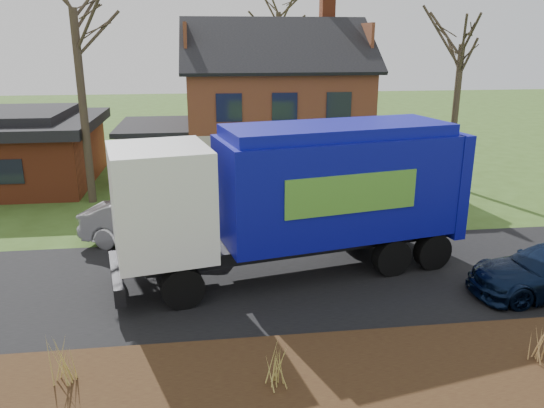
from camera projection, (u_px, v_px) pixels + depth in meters
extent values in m
plane|color=#35501A|center=(269.00, 282.00, 16.02)|extent=(120.00, 120.00, 0.00)
cube|color=black|center=(269.00, 281.00, 16.02)|extent=(80.00, 7.00, 0.02)
cube|color=black|center=(300.00, 386.00, 10.96)|extent=(80.00, 3.50, 0.30)
cube|color=beige|center=(274.00, 147.00, 29.13)|extent=(9.00, 7.50, 2.70)
cube|color=#522517|center=(274.00, 96.00, 28.31)|extent=(9.00, 7.50, 2.80)
cube|color=brown|center=(327.00, 11.00, 28.34)|extent=(0.70, 0.90, 1.60)
cube|color=beige|center=(159.00, 153.00, 27.91)|extent=(3.50, 5.50, 2.60)
cube|color=black|center=(157.00, 126.00, 27.49)|extent=(3.90, 5.90, 0.24)
cylinder|color=black|center=(183.00, 288.00, 14.31)|extent=(1.24, 0.63, 1.18)
cylinder|color=black|center=(169.00, 255.00, 16.46)|extent=(1.24, 0.63, 1.18)
cylinder|color=black|center=(392.00, 257.00, 16.33)|extent=(1.24, 0.63, 1.18)
cylinder|color=black|center=(356.00, 232.00, 18.48)|extent=(1.24, 0.63, 1.18)
cylinder|color=black|center=(432.00, 251.00, 16.78)|extent=(1.24, 0.63, 1.18)
cylinder|color=black|center=(392.00, 227.00, 18.94)|extent=(1.24, 0.63, 1.18)
cube|color=black|center=(302.00, 242.00, 16.51)|extent=(9.83, 3.31, 0.40)
cube|color=white|center=(161.00, 201.00, 14.67)|extent=(3.13, 3.31, 3.06)
cube|color=black|center=(114.00, 199.00, 14.23)|extent=(0.59, 2.46, 1.02)
cube|color=black|center=(117.00, 277.00, 14.87)|extent=(0.85, 2.84, 0.51)
cube|color=#0B0D8A|center=(336.00, 185.00, 16.33)|extent=(7.57, 4.22, 3.06)
cube|color=#0B0D8A|center=(338.00, 130.00, 15.82)|extent=(7.17, 3.82, 0.34)
cube|color=#0B0D8A|center=(437.00, 179.00, 17.51)|extent=(0.97, 2.91, 3.29)
cube|color=#539631|center=(353.00, 194.00, 14.94)|extent=(4.01, 0.87, 1.13)
cube|color=#539631|center=(312.00, 171.00, 17.54)|extent=(4.01, 0.87, 1.13)
imported|color=#A7A9AF|center=(156.00, 222.00, 18.62)|extent=(5.49, 3.51, 1.71)
cylinder|color=#3E3225|center=(83.00, 110.00, 22.71)|extent=(0.34, 0.34, 8.26)
cylinder|color=#413627|center=(455.00, 118.00, 25.57)|extent=(0.31, 0.31, 6.81)
cylinder|color=#393122|center=(278.00, 80.00, 36.49)|extent=(0.33, 0.33, 8.77)
cone|color=tan|center=(62.00, 358.00, 10.76)|extent=(0.05, 0.05, 1.02)
cone|color=tan|center=(53.00, 358.00, 10.74)|extent=(0.05, 0.05, 1.02)
cone|color=tan|center=(71.00, 357.00, 10.78)|extent=(0.05, 0.05, 1.02)
cone|color=tan|center=(64.00, 354.00, 10.89)|extent=(0.05, 0.05, 1.02)
cone|color=tan|center=(60.00, 362.00, 10.63)|extent=(0.05, 0.05, 1.02)
cone|color=tan|center=(279.00, 366.00, 10.58)|extent=(0.04, 0.04, 0.91)
cone|color=tan|center=(272.00, 367.00, 10.56)|extent=(0.04, 0.04, 0.91)
cone|color=tan|center=(286.00, 366.00, 10.60)|extent=(0.04, 0.04, 0.91)
cone|color=tan|center=(278.00, 363.00, 10.69)|extent=(0.04, 0.04, 0.91)
cone|color=tan|center=(280.00, 370.00, 10.47)|extent=(0.04, 0.04, 0.91)
cone|color=#A37C48|center=(544.00, 342.00, 11.41)|extent=(0.04, 0.04, 0.94)
cone|color=#A37C48|center=(537.00, 343.00, 11.38)|extent=(0.04, 0.04, 0.94)
cone|color=#A37C48|center=(541.00, 339.00, 11.53)|extent=(0.04, 0.04, 0.94)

